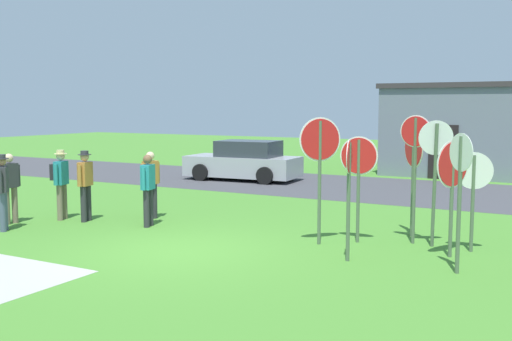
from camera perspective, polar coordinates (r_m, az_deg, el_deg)
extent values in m
plane|color=#47842D|center=(12.05, -7.36, -7.49)|extent=(80.00, 80.00, 0.00)
cube|color=#424247|center=(21.36, 9.67, -1.58)|extent=(60.00, 6.40, 0.01)
cube|color=slate|center=(27.02, 18.38, 3.52)|extent=(5.19, 5.34, 3.52)
cube|color=#383333|center=(27.02, 18.51, 7.46)|extent=(5.39, 5.54, 0.20)
cube|color=black|center=(24.43, 17.16, 1.66)|extent=(1.10, 0.08, 2.10)
cube|color=#A5A8AD|center=(23.20, -1.26, 0.42)|extent=(4.42, 2.12, 0.76)
cube|color=#2D333D|center=(23.04, -0.70, 2.07)|extent=(2.35, 1.69, 0.60)
cylinder|color=black|center=(23.05, -5.22, -0.17)|extent=(0.65, 0.27, 0.64)
cylinder|color=black|center=(24.62, -3.14, 0.25)|extent=(0.65, 0.27, 0.64)
cylinder|color=black|center=(21.85, 0.86, -0.48)|extent=(0.65, 0.27, 0.64)
cylinder|color=black|center=(23.50, 2.62, -0.03)|extent=(0.65, 0.27, 0.64)
cylinder|color=#51664C|center=(12.78, 14.65, -0.98)|extent=(0.08, 0.08, 2.58)
cylinder|color=white|center=(12.69, 14.77, 3.58)|extent=(0.65, 0.10, 0.65)
cylinder|color=red|center=(12.68, 14.76, 3.58)|extent=(0.60, 0.10, 0.61)
cylinder|color=#51664C|center=(13.50, 14.51, -1.23)|extent=(0.10, 0.10, 2.29)
cylinder|color=white|center=(13.43, 14.60, 2.08)|extent=(0.57, 0.68, 0.87)
cylinder|color=red|center=(13.42, 14.56, 2.08)|extent=(0.53, 0.63, 0.81)
cylinder|color=#51664C|center=(10.70, 18.54, -3.14)|extent=(0.10, 0.10, 2.32)
cylinder|color=white|center=(10.60, 18.70, 1.63)|extent=(0.46, 0.46, 0.64)
cylinder|color=red|center=(10.61, 18.75, 1.63)|extent=(0.43, 0.43, 0.59)
cylinder|color=#51664C|center=(12.44, 19.67, -2.95)|extent=(0.08, 0.10, 1.88)
cylinder|color=white|center=(12.36, 19.78, -0.01)|extent=(0.71, 0.13, 0.71)
cylinder|color=red|center=(12.37, 19.78, -0.01)|extent=(0.66, 0.12, 0.66)
cylinder|color=#51664C|center=(12.36, 5.99, -1.19)|extent=(0.10, 0.10, 2.52)
cylinder|color=white|center=(12.28, 6.03, 2.93)|extent=(0.62, 0.65, 0.89)
cylinder|color=red|center=(12.27, 6.05, 2.93)|extent=(0.58, 0.61, 0.82)
cylinder|color=#51664C|center=(12.56, 16.42, -1.38)|extent=(0.15, 0.20, 2.48)
cylinder|color=white|center=(12.47, 16.55, 2.96)|extent=(0.63, 0.36, 0.69)
cylinder|color=red|center=(12.48, 16.53, 2.97)|extent=(0.58, 0.34, 0.64)
cylinder|color=#51664C|center=(11.84, 17.89, -2.75)|extent=(0.09, 0.09, 2.12)
cylinder|color=white|center=(11.76, 18.00, 0.58)|extent=(0.41, 0.80, 0.89)
cylinder|color=red|center=(11.75, 18.04, 0.57)|extent=(0.38, 0.75, 0.83)
cylinder|color=#51664C|center=(12.67, 9.58, -1.94)|extent=(0.07, 0.07, 2.14)
cylinder|color=white|center=(12.59, 9.64, 1.38)|extent=(0.79, 0.05, 0.79)
cylinder|color=red|center=(12.58, 9.63, 1.38)|extent=(0.74, 0.05, 0.74)
cylinder|color=#51664C|center=(11.10, 8.67, -2.97)|extent=(0.08, 0.08, 2.17)
cylinder|color=white|center=(11.00, 8.74, 1.28)|extent=(0.14, 0.61, 0.62)
cylinder|color=red|center=(11.00, 8.79, 1.27)|extent=(0.13, 0.56, 0.57)
cylinder|color=#2D2D33|center=(15.53, -15.46, -2.94)|extent=(0.14, 0.14, 0.88)
cylinder|color=#2D2D33|center=(15.35, -15.89, -3.06)|extent=(0.14, 0.14, 0.88)
cube|color=#B27533|center=(15.35, -15.75, -0.31)|extent=(0.29, 0.40, 0.58)
cylinder|color=#B27533|center=(15.55, -15.28, -0.29)|extent=(0.09, 0.09, 0.52)
cylinder|color=#B27533|center=(15.15, -16.24, -0.48)|extent=(0.09, 0.09, 0.52)
sphere|color=tan|center=(15.31, -15.80, 1.23)|extent=(0.21, 0.21, 0.21)
cylinder|color=#333338|center=(15.30, -15.80, 1.45)|extent=(0.32, 0.31, 0.02)
cylinder|color=#333338|center=(15.30, -15.81, 1.64)|extent=(0.19, 0.19, 0.09)
cylinder|color=#7A6B56|center=(15.76, -21.71, -3.03)|extent=(0.14, 0.14, 0.88)
cylinder|color=#7A6B56|center=(15.64, -22.37, -3.12)|extent=(0.14, 0.14, 0.88)
cube|color=#333338|center=(15.61, -22.15, -0.43)|extent=(0.25, 0.38, 0.58)
cylinder|color=#333338|center=(15.75, -21.43, -0.42)|extent=(0.09, 0.09, 0.52)
cylinder|color=#333338|center=(15.48, -22.87, -0.58)|extent=(0.09, 0.09, 0.52)
sphere|color=beige|center=(15.57, -22.21, 1.09)|extent=(0.21, 0.21, 0.21)
cube|color=#232328|center=(15.75, -22.50, -0.32)|extent=(0.16, 0.27, 0.40)
cylinder|color=#2D2D33|center=(14.55, -9.90, -3.41)|extent=(0.14, 0.14, 0.88)
cylinder|color=#2D2D33|center=(14.35, -10.26, -3.55)|extent=(0.14, 0.14, 0.88)
cube|color=teal|center=(14.35, -10.13, -0.61)|extent=(0.30, 0.40, 0.58)
cylinder|color=teal|center=(14.57, -9.74, -0.58)|extent=(0.09, 0.09, 0.52)
cylinder|color=teal|center=(14.13, -10.53, -0.80)|extent=(0.09, 0.09, 0.52)
sphere|color=brown|center=(14.31, -10.16, 1.04)|extent=(0.21, 0.21, 0.21)
cylinder|color=#4C5670|center=(14.99, -22.54, -3.51)|extent=(0.14, 0.14, 0.88)
cylinder|color=#4C5670|center=(14.78, -22.70, -3.65)|extent=(0.14, 0.14, 0.88)
cube|color=#333338|center=(14.78, -22.73, -0.79)|extent=(0.40, 0.42, 0.58)
cylinder|color=#333338|center=(15.02, -22.56, -0.76)|extent=(0.09, 0.09, 0.52)
cylinder|color=#333338|center=(14.55, -22.90, -0.98)|extent=(0.09, 0.09, 0.52)
sphere|color=#9E7051|center=(14.74, -22.80, 0.81)|extent=(0.21, 0.21, 0.21)
cylinder|color=#333338|center=(14.74, -22.81, 1.04)|extent=(0.31, 0.31, 0.02)
cylinder|color=#333338|center=(14.74, -22.82, 1.23)|extent=(0.19, 0.19, 0.09)
cylinder|color=#7A6B56|center=(15.95, -17.56, -2.78)|extent=(0.14, 0.14, 0.88)
cylinder|color=#7A6B56|center=(15.76, -17.95, -2.90)|extent=(0.14, 0.14, 0.88)
cube|color=teal|center=(15.76, -17.84, -0.21)|extent=(0.32, 0.41, 0.58)
cylinder|color=teal|center=(15.97, -17.42, -0.19)|extent=(0.09, 0.09, 0.52)
cylinder|color=teal|center=(15.55, -18.27, -0.38)|extent=(0.09, 0.09, 0.52)
sphere|color=beige|center=(15.72, -17.89, 1.29)|extent=(0.21, 0.21, 0.21)
cylinder|color=beige|center=(15.72, -17.89, 1.50)|extent=(0.31, 0.31, 0.02)
cylinder|color=beige|center=(15.71, -17.90, 1.68)|extent=(0.19, 0.19, 0.09)
cube|color=#232328|center=(15.84, -18.38, -0.13)|extent=(0.21, 0.29, 0.40)
cylinder|color=#2D2D33|center=(15.47, -9.52, -2.84)|extent=(0.14, 0.14, 0.88)
cylinder|color=#2D2D33|center=(15.33, -10.15, -2.94)|extent=(0.14, 0.14, 0.88)
cube|color=#B27533|center=(15.30, -9.89, -0.19)|extent=(0.29, 0.40, 0.58)
cylinder|color=#B27533|center=(15.46, -9.20, -0.19)|extent=(0.09, 0.09, 0.52)
cylinder|color=#B27533|center=(15.16, -10.59, -0.34)|extent=(0.09, 0.09, 0.52)
sphere|color=beige|center=(15.27, -9.91, 1.36)|extent=(0.21, 0.21, 0.21)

